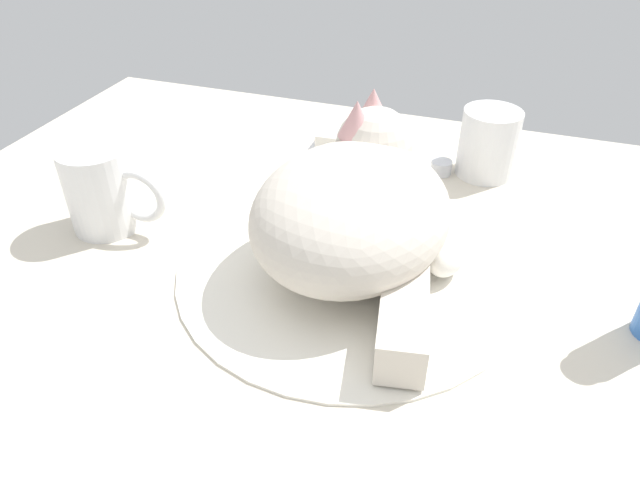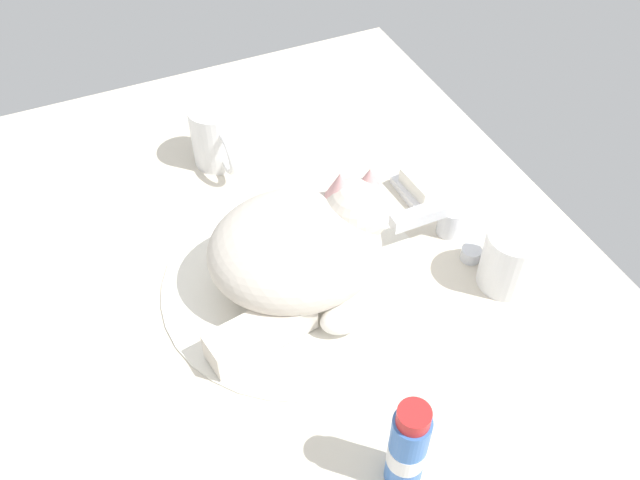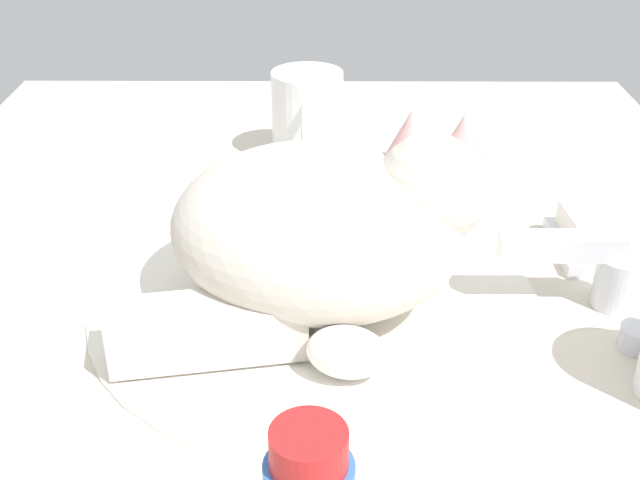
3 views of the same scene
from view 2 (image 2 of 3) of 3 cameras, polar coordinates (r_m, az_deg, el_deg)
ground_plane at (r=91.89cm, az=-1.98°, el=-4.28°), size 110.00×82.50×3.00cm
sink_basin at (r=90.50cm, az=-2.01°, el=-3.56°), size 35.76×35.76×0.60cm
faucet at (r=96.19cm, az=10.22°, el=1.64°), size 14.09×11.38×6.38cm
cat at (r=85.40cm, az=-1.52°, el=-0.68°), size 23.25×28.20×15.07cm
coffee_mug at (r=106.78cm, az=-8.68°, el=8.61°), size 12.11×7.67×9.78cm
rinse_cup at (r=91.02cm, az=15.72°, el=-1.57°), size 7.44×7.44×8.81cm
soap_dish at (r=103.47cm, az=8.66°, el=4.03°), size 9.00×6.40×1.20cm
soap_bar at (r=102.27cm, az=8.77°, el=4.77°), size 7.04×5.05×2.40cm
toothpaste_bottle at (r=71.41cm, az=7.37°, el=-16.97°), size 4.00×4.00×13.40cm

